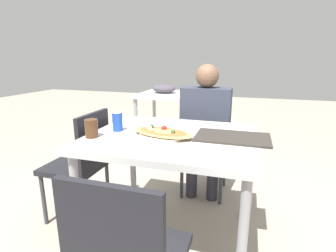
# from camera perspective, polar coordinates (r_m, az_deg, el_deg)

# --- Properties ---
(ground_plane) EXTENTS (14.00, 14.00, 0.00)m
(ground_plane) POSITION_cam_1_polar(r_m,az_deg,el_deg) (2.01, 0.89, -22.83)
(ground_plane) COLOR #9E9384
(dining_table) EXTENTS (1.05, 0.88, 0.75)m
(dining_table) POSITION_cam_1_polar(r_m,az_deg,el_deg) (1.69, 0.97, -4.57)
(dining_table) COLOR silver
(dining_table) RESTS_ON ground_plane
(chair_far_seated) EXTENTS (0.40, 0.40, 0.85)m
(chair_far_seated) POSITION_cam_1_polar(r_m,az_deg,el_deg) (2.44, 8.38, -3.23)
(chair_far_seated) COLOR black
(chair_far_seated) RESTS_ON ground_plane
(chair_side_left) EXTENTS (0.40, 0.40, 0.85)m
(chair_side_left) POSITION_cam_1_polar(r_m,az_deg,el_deg) (2.08, -18.24, -7.07)
(chair_side_left) COLOR black
(chair_side_left) RESTS_ON ground_plane
(person_seated) EXTENTS (0.41, 0.23, 1.17)m
(person_seated) POSITION_cam_1_polar(r_m,az_deg,el_deg) (2.28, 8.13, 0.86)
(person_seated) COLOR #2D2D38
(person_seated) RESTS_ON ground_plane
(pizza_main) EXTENTS (0.45, 0.31, 0.06)m
(pizza_main) POSITION_cam_1_polar(r_m,az_deg,el_deg) (1.63, -1.24, -1.52)
(pizza_main) COLOR white
(pizza_main) RESTS_ON dining_table
(soda_can) EXTENTS (0.07, 0.07, 0.12)m
(soda_can) POSITION_cam_1_polar(r_m,az_deg,el_deg) (1.77, -10.93, 0.93)
(soda_can) COLOR #1E47B2
(soda_can) RESTS_ON dining_table
(drink_glass) EXTENTS (0.08, 0.08, 0.11)m
(drink_glass) POSITION_cam_1_polar(r_m,az_deg,el_deg) (1.67, -16.33, -0.49)
(drink_glass) COLOR #4C2D19
(drink_glass) RESTS_ON dining_table
(serving_tray) EXTENTS (0.44, 0.29, 0.01)m
(serving_tray) POSITION_cam_1_polar(r_m,az_deg,el_deg) (1.64, 13.84, -2.38)
(serving_tray) COLOR #332D28
(serving_tray) RESTS_ON dining_table
(background_table) EXTENTS (1.10, 0.80, 0.87)m
(background_table) POSITION_cam_1_polar(r_m,az_deg,el_deg) (3.60, 1.90, 6.20)
(background_table) COLOR silver
(background_table) RESTS_ON ground_plane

